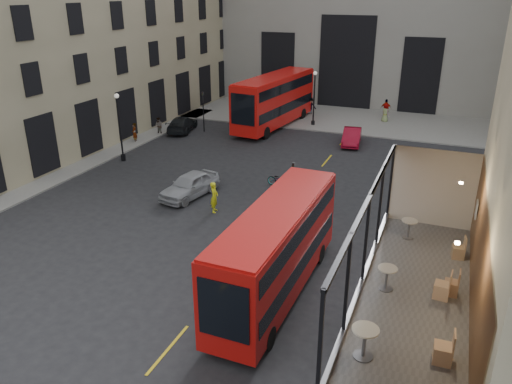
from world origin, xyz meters
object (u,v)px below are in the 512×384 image
at_px(cafe_chair_a, 443,353).
at_px(street_lamp_b, 314,102).
at_px(cafe_chair_d, 458,251).
at_px(traffic_light_far, 203,106).
at_px(cafe_chair_c, 442,290).
at_px(car_c, 182,124).
at_px(pedestrian_d, 385,113).
at_px(pedestrian_b, 310,107).
at_px(cafe_table_near, 365,338).
at_px(car_b, 352,137).
at_px(pedestrian_e, 134,133).
at_px(pedestrian_c, 386,109).
at_px(cafe_chair_b, 452,287).
at_px(cafe_table_mid, 387,275).
at_px(bus_near, 277,246).
at_px(pedestrian_a, 159,126).
at_px(car_a, 190,185).
at_px(bicycle, 280,180).
at_px(cyclist, 214,197).
at_px(bus_far, 275,98).
at_px(street_lamp_a, 120,131).
at_px(traffic_light_near, 293,186).

bearing_deg(cafe_chair_a, street_lamp_b, 110.09).
relative_size(cafe_chair_a, cafe_chair_d, 1.12).
xyz_separation_m(traffic_light_far, cafe_chair_c, (22.22, -27.83, 2.43)).
xyz_separation_m(car_c, pedestrian_d, (17.41, 10.66, 0.27)).
distance_m(pedestrian_b, cafe_table_near, 43.39).
height_order(car_b, pedestrian_e, pedestrian_e).
xyz_separation_m(pedestrian_c, pedestrian_e, (-19.16, -17.48, -0.10)).
xyz_separation_m(pedestrian_e, cafe_chair_b, (26.46, -22.07, 3.96)).
relative_size(car_c, pedestrian_d, 2.49).
xyz_separation_m(cafe_table_mid, cafe_chair_c, (1.53, 0.15, -0.21)).
xyz_separation_m(bus_near, pedestrian_a, (-18.83, 20.28, -1.52)).
height_order(traffic_light_far, pedestrian_e, traffic_light_far).
bearing_deg(car_a, car_b, 75.60).
bearing_deg(bicycle, pedestrian_b, 17.54).
bearing_deg(cafe_table_mid, pedestrian_a, 133.36).
relative_size(bus_near, cafe_chair_b, 13.34).
bearing_deg(bus_near, cafe_chair_b, -34.14).
bearing_deg(bus_near, pedestrian_a, 132.88).
relative_size(cyclist, cafe_table_near, 2.37).
bearing_deg(bus_far, bus_near, -69.85).
relative_size(pedestrian_b, cafe_table_near, 2.34).
bearing_deg(car_b, cyclist, -113.37).
height_order(car_a, pedestrian_c, pedestrian_c).
bearing_deg(cyclist, cafe_chair_c, -145.41).
height_order(bus_near, pedestrian_d, bus_near).
height_order(car_a, cafe_chair_c, cafe_chair_c).
xyz_separation_m(traffic_light_far, car_a, (6.48, -14.45, -1.63)).
bearing_deg(bicycle, traffic_light_far, 54.03).
xyz_separation_m(street_lamp_b, pedestrian_a, (-12.33, -8.55, -1.57)).
height_order(traffic_light_far, street_lamp_b, street_lamp_b).
bearing_deg(pedestrian_d, pedestrian_a, 76.65).
bearing_deg(pedestrian_e, car_a, 28.51).
height_order(cafe_table_near, cafe_chair_b, cafe_table_near).
relative_size(car_c, cafe_chair_b, 6.16).
bearing_deg(bus_near, pedestrian_c, 90.55).
bearing_deg(cafe_chair_a, street_lamp_a, 139.82).
height_order(car_c, bicycle, car_c).
height_order(pedestrian_b, pedestrian_e, pedestrian_b).
bearing_deg(bus_far, cafe_chair_b, -62.04).
relative_size(car_b, cafe_chair_c, 4.96).
bearing_deg(cafe_chair_a, car_a, 134.57).
bearing_deg(pedestrian_c, car_b, 74.70).
xyz_separation_m(cafe_table_near, cafe_chair_a, (1.76, 0.52, -0.28)).
height_order(pedestrian_a, cafe_table_mid, cafe_table_mid).
xyz_separation_m(pedestrian_c, cafe_table_near, (5.46, -43.12, 4.16)).
distance_m(traffic_light_near, cafe_chair_b, 14.52).
bearing_deg(pedestrian_c, bus_far, 29.86).
bearing_deg(bus_far, traffic_light_far, -141.66).
xyz_separation_m(bus_far, cafe_chair_b, (16.94, -31.91, 2.06)).
bearing_deg(bicycle, cafe_table_mid, -144.75).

